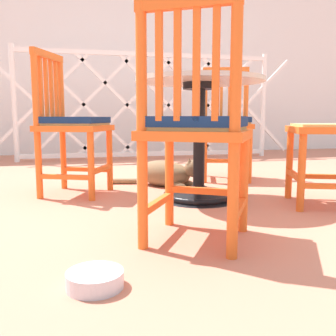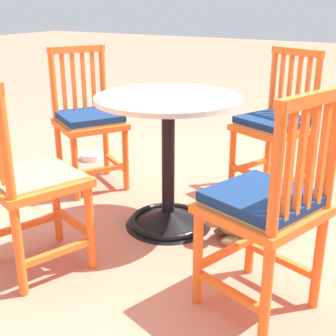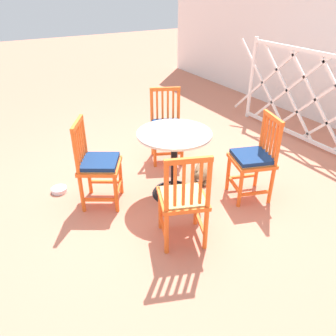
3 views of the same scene
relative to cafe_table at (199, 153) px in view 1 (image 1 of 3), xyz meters
The scene contains 10 objects.
ground_plane 0.31m from the cafe_table, 126.26° to the right, with size 24.00×24.00×0.00m, color #C6755B.
building_wall_backdrop 3.44m from the cafe_table, 91.36° to the left, with size 10.00×0.20×2.80m, color white.
lattice_fence_panel 2.35m from the cafe_table, 87.63° to the left, with size 3.68×0.06×1.30m.
cafe_table is the anchor object (origin of this frame).
orange_chair_near_fence 0.77m from the cafe_table, 25.00° to the right, with size 0.51×0.51×0.91m.
orange_chair_facing_out 0.84m from the cafe_table, 57.19° to the left, with size 0.50×0.50×0.91m.
orange_chair_by_planter 0.84m from the cafe_table, 155.56° to the left, with size 0.52×0.52×0.91m.
orange_chair_tucked_in 0.80m from the cafe_table, 108.60° to the right, with size 0.55×0.55×0.91m.
tabby_cat 0.50m from the cafe_table, 101.47° to the left, with size 0.63×0.47×0.23m.
pet_water_bowl 1.30m from the cafe_table, 121.40° to the right, with size 0.17×0.17×0.05m, color silver.
Camera 1 is at (-0.61, -2.06, 0.50)m, focal length 40.11 mm.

